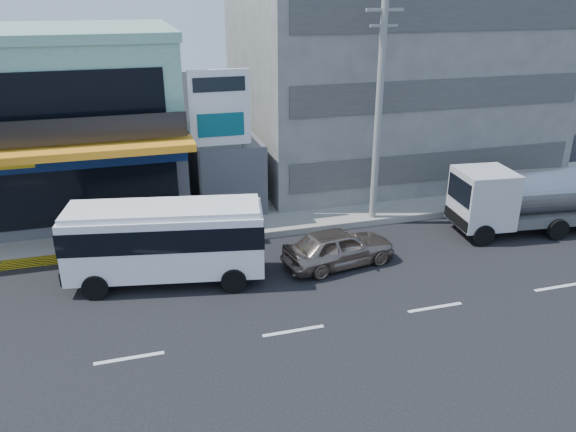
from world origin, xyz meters
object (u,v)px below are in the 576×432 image
object	(u,v)px
tanker_truck	(531,198)
minibus	(165,237)
billboard	(220,117)
utility_pole_near	(379,111)
satellite_dish	(225,137)
shop_building	(46,125)
concrete_building	(389,47)
sedan	(339,247)
motorcycle_rider	(83,246)

from	to	relation	value
tanker_truck	minibus	bearing A→B (deg)	-179.32
billboard	minibus	distance (m)	6.43
utility_pole_near	minibus	world-z (taller)	utility_pole_near
billboard	minibus	bearing A→B (deg)	-121.88
satellite_dish	utility_pole_near	world-z (taller)	utility_pole_near
shop_building	concrete_building	xyz separation A→B (m)	(18.00, 1.05, 3.00)
shop_building	concrete_building	world-z (taller)	concrete_building
billboard	sedan	bearing A→B (deg)	-56.62
satellite_dish	minibus	bearing A→B (deg)	-117.80
utility_pole_near	motorcycle_rider	bearing A→B (deg)	-177.25
utility_pole_near	sedan	xyz separation A→B (m)	(-3.00, -3.51, -4.40)
concrete_building	utility_pole_near	bearing A→B (deg)	-117.76
concrete_building	satellite_dish	distance (m)	11.30
billboard	concrete_building	bearing A→B (deg)	28.92
billboard	tanker_truck	size ratio (longest dim) A/B	0.91
shop_building	billboard	world-z (taller)	shop_building
concrete_building	utility_pole_near	xyz separation A→B (m)	(-4.00, -7.60, -1.85)
satellite_dish	minibus	world-z (taller)	satellite_dish
billboard	shop_building	bearing A→B (deg)	147.68
shop_building	concrete_building	size ratio (longest dim) A/B	0.77
tanker_truck	concrete_building	bearing A→B (deg)	101.82
shop_building	sedan	distance (m)	15.25
shop_building	motorcycle_rider	xyz separation A→B (m)	(1.51, -7.15, -3.25)
concrete_building	utility_pole_near	world-z (taller)	concrete_building
billboard	motorcycle_rider	distance (m)	7.69
utility_pole_near	concrete_building	bearing A→B (deg)	62.24
motorcycle_rider	satellite_dish	bearing A→B (deg)	32.92
concrete_building	utility_pole_near	distance (m)	8.79
shop_building	motorcycle_rider	size ratio (longest dim) A/B	5.47
minibus	tanker_truck	xyz separation A→B (m)	(15.62, 0.18, -0.18)
concrete_building	tanker_truck	distance (m)	11.90
concrete_building	motorcycle_rider	world-z (taller)	concrete_building
tanker_truck	utility_pole_near	bearing A→B (deg)	155.89
concrete_building	motorcycle_rider	distance (m)	19.45
minibus	concrete_building	bearing A→B (deg)	38.10
concrete_building	minibus	xyz separation A→B (m)	(-13.45, -10.55, -5.25)
billboard	utility_pole_near	bearing A→B (deg)	-15.48
concrete_building	motorcycle_rider	bearing A→B (deg)	-153.56
minibus	sedan	size ratio (longest dim) A/B	1.65
satellite_dish	minibus	distance (m)	7.62
concrete_building	tanker_truck	xyz separation A→B (m)	(2.17, -10.36, -5.44)
shop_building	minibus	bearing A→B (deg)	-64.39
minibus	satellite_dish	bearing A→B (deg)	62.20
concrete_building	sedan	xyz separation A→B (m)	(-7.00, -11.11, -6.25)
concrete_building	sedan	bearing A→B (deg)	-122.21
sedan	utility_pole_near	bearing A→B (deg)	-49.89
satellite_dish	motorcycle_rider	world-z (taller)	satellite_dish
utility_pole_near	minibus	size ratio (longest dim) A/B	1.37
sedan	motorcycle_rider	size ratio (longest dim) A/B	1.94
utility_pole_near	motorcycle_rider	distance (m)	13.25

